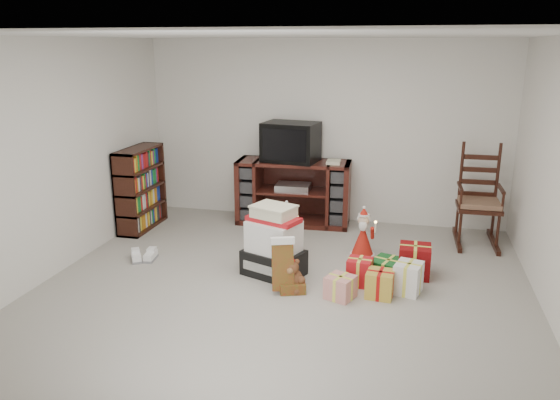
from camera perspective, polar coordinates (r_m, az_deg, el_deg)
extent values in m
cube|color=#A9A49B|center=(5.64, 0.17, -9.53)|extent=(5.00, 5.00, 0.01)
cube|color=silver|center=(5.09, 0.20, 16.83)|extent=(5.00, 5.00, 0.01)
cube|color=silver|center=(7.63, 4.64, 7.09)|extent=(5.00, 0.01, 2.50)
cube|color=silver|center=(2.97, -11.35, -7.69)|extent=(5.00, 0.01, 2.50)
cube|color=silver|center=(6.29, -22.62, 3.98)|extent=(0.01, 5.00, 2.50)
cube|color=#461814|center=(7.57, 1.42, 0.81)|extent=(1.58, 0.63, 0.89)
cube|color=#B5B5B7|center=(7.52, 1.37, 1.36)|extent=(0.48, 0.36, 0.09)
cube|color=#34160E|center=(7.58, -14.36, 1.18)|extent=(0.30, 0.90, 1.10)
cube|color=#34160E|center=(7.22, 20.04, -0.73)|extent=(0.53, 0.51, 0.05)
cube|color=#936D50|center=(7.20, 20.08, -0.27)|extent=(0.49, 0.47, 0.06)
cube|color=#34160E|center=(7.33, 20.18, 2.99)|extent=(0.44, 0.07, 0.80)
cube|color=#34160E|center=(7.35, 19.71, -4.01)|extent=(0.54, 0.87, 0.06)
cube|color=black|center=(5.97, -0.65, -6.54)|extent=(0.73, 0.63, 0.27)
cube|color=white|center=(5.86, -0.66, -3.79)|extent=(0.62, 0.55, 0.33)
cube|color=red|center=(5.80, -0.66, -2.01)|extent=(0.62, 0.47, 0.05)
cube|color=beige|center=(5.77, -0.66, -1.27)|extent=(0.50, 0.44, 0.11)
cube|color=maroon|center=(6.09, -1.46, -5.14)|extent=(0.35, 0.19, 0.46)
cube|color=black|center=(6.06, -1.28, -2.30)|extent=(0.19, 0.03, 0.03)
ellipsoid|color=brown|center=(5.62, 1.26, -8.28)|extent=(0.23, 0.19, 0.24)
sphere|color=brown|center=(5.54, 1.20, -7.06)|extent=(0.15, 0.15, 0.15)
cone|color=#B11D13|center=(6.50, 8.64, -4.21)|extent=(0.28, 0.28, 0.40)
sphere|color=beige|center=(6.42, 8.73, -2.11)|extent=(0.14, 0.14, 0.14)
cone|color=#B11D13|center=(6.39, 8.77, -1.21)|extent=(0.12, 0.12, 0.10)
cylinder|color=silver|center=(6.32, 9.94, -2.85)|extent=(0.02, 0.02, 0.12)
cone|color=#B11D13|center=(6.52, 0.68, -3.84)|extent=(0.30, 0.30, 0.42)
sphere|color=beige|center=(6.44, 0.68, -1.62)|extent=(0.14, 0.14, 0.14)
cone|color=#B11D13|center=(6.41, 0.69, -0.68)|extent=(0.13, 0.13, 0.11)
cylinder|color=silver|center=(6.31, 1.80, -2.40)|extent=(0.02, 0.02, 0.13)
cube|color=white|center=(6.61, -14.71, -5.67)|extent=(0.23, 0.27, 0.09)
cube|color=white|center=(6.54, -13.45, -5.82)|extent=(0.14, 0.27, 0.09)
cube|color=red|center=(5.73, 8.32, -7.65)|extent=(0.29, 0.29, 0.29)
cube|color=#186121|center=(5.97, 10.71, -6.76)|extent=(0.29, 0.29, 0.29)
cube|color=gold|center=(5.57, 11.01, -8.52)|extent=(0.29, 0.29, 0.29)
cube|color=silver|center=(5.39, 7.31, -9.22)|extent=(0.29, 0.29, 0.29)
cube|color=white|center=(5.77, 13.34, -7.78)|extent=(0.29, 0.29, 0.29)
cube|color=maroon|center=(6.17, 12.89, -6.12)|extent=(0.29, 0.29, 0.29)
cube|color=black|center=(7.42, 1.15, 6.09)|extent=(0.78, 0.60, 0.53)
cube|color=black|center=(7.17, 0.69, 5.75)|extent=(0.61, 0.11, 0.42)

